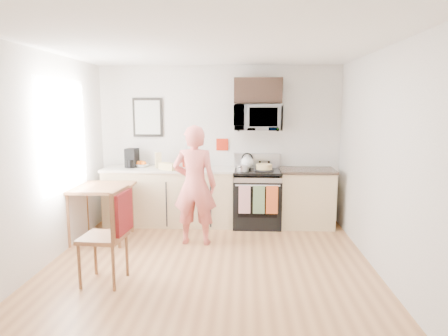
# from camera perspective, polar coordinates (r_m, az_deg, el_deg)

# --- Properties ---
(floor) EXTENTS (4.60, 4.60, 0.00)m
(floor) POSITION_cam_1_polar(r_m,az_deg,el_deg) (4.80, -2.44, -15.01)
(floor) COLOR #96603A
(floor) RESTS_ON ground
(back_wall) EXTENTS (4.00, 0.04, 2.60)m
(back_wall) POSITION_cam_1_polar(r_m,az_deg,el_deg) (6.71, -0.67, 3.39)
(back_wall) COLOR silver
(back_wall) RESTS_ON floor
(front_wall) EXTENTS (4.00, 0.04, 2.60)m
(front_wall) POSITION_cam_1_polar(r_m,az_deg,el_deg) (2.21, -8.33, -8.25)
(front_wall) COLOR silver
(front_wall) RESTS_ON floor
(left_wall) EXTENTS (0.04, 4.60, 2.60)m
(left_wall) POSITION_cam_1_polar(r_m,az_deg,el_deg) (5.04, -25.83, 0.64)
(left_wall) COLOR silver
(left_wall) RESTS_ON floor
(right_wall) EXTENTS (0.04, 4.60, 2.60)m
(right_wall) POSITION_cam_1_polar(r_m,az_deg,el_deg) (4.69, 22.57, 0.29)
(right_wall) COLOR silver
(right_wall) RESTS_ON floor
(ceiling) EXTENTS (4.00, 4.60, 0.04)m
(ceiling) POSITION_cam_1_polar(r_m,az_deg,el_deg) (4.44, -2.68, 17.36)
(ceiling) COLOR white
(ceiling) RESTS_ON back_wall
(window) EXTENTS (0.06, 1.40, 1.50)m
(window) POSITION_cam_1_polar(r_m,az_deg,el_deg) (5.71, -21.83, 4.29)
(window) COLOR white
(window) RESTS_ON left_wall
(cabinet_left) EXTENTS (2.10, 0.60, 0.90)m
(cabinet_left) POSITION_cam_1_polar(r_m,az_deg,el_deg) (6.66, -7.73, -4.16)
(cabinet_left) COLOR #C7B67F
(cabinet_left) RESTS_ON floor
(countertop_left) EXTENTS (2.14, 0.64, 0.04)m
(countertop_left) POSITION_cam_1_polar(r_m,az_deg,el_deg) (6.57, -7.82, -0.16)
(countertop_left) COLOR beige
(countertop_left) RESTS_ON cabinet_left
(cabinet_right) EXTENTS (0.84, 0.60, 0.90)m
(cabinet_right) POSITION_cam_1_polar(r_m,az_deg,el_deg) (6.62, 11.66, -4.34)
(cabinet_right) COLOR #C7B67F
(cabinet_right) RESTS_ON floor
(countertop_right) EXTENTS (0.88, 0.64, 0.04)m
(countertop_right) POSITION_cam_1_polar(r_m,az_deg,el_deg) (6.53, 11.79, -0.32)
(countertop_right) COLOR black
(countertop_right) RESTS_ON cabinet_right
(range) EXTENTS (0.76, 0.70, 1.16)m
(range) POSITION_cam_1_polar(r_m,az_deg,el_deg) (6.53, 4.71, -4.49)
(range) COLOR black
(range) RESTS_ON floor
(microwave) EXTENTS (0.76, 0.51, 0.42)m
(microwave) POSITION_cam_1_polar(r_m,az_deg,el_deg) (6.46, 4.83, 7.23)
(microwave) COLOR #B4B3B8
(microwave) RESTS_ON back_wall
(upper_cabinet) EXTENTS (0.76, 0.35, 0.40)m
(upper_cabinet) POSITION_cam_1_polar(r_m,az_deg,el_deg) (6.50, 4.87, 10.94)
(upper_cabinet) COLOR black
(upper_cabinet) RESTS_ON back_wall
(wall_art) EXTENTS (0.50, 0.04, 0.65)m
(wall_art) POSITION_cam_1_polar(r_m,az_deg,el_deg) (6.84, -10.85, 7.11)
(wall_art) COLOR black
(wall_art) RESTS_ON back_wall
(wall_trivet) EXTENTS (0.20, 0.02, 0.20)m
(wall_trivet) POSITION_cam_1_polar(r_m,az_deg,el_deg) (6.70, -0.25, 3.38)
(wall_trivet) COLOR #AE220E
(wall_trivet) RESTS_ON back_wall
(person) EXTENTS (0.64, 0.44, 1.69)m
(person) POSITION_cam_1_polar(r_m,az_deg,el_deg) (5.60, -4.21, -2.47)
(person) COLOR #D7433B
(person) RESTS_ON floor
(dining_table) EXTENTS (0.85, 0.85, 0.80)m
(dining_table) POSITION_cam_1_polar(r_m,az_deg,el_deg) (6.04, -17.21, -3.33)
(dining_table) COLOR brown
(dining_table) RESTS_ON floor
(chair) EXTENTS (0.53, 0.49, 1.07)m
(chair) POSITION_cam_1_polar(r_m,az_deg,el_deg) (4.52, -15.25, -7.58)
(chair) COLOR brown
(chair) RESTS_ON floor
(knife_block) EXTENTS (0.15, 0.15, 0.20)m
(knife_block) POSITION_cam_1_polar(r_m,az_deg,el_deg) (6.72, -5.21, 1.10)
(knife_block) COLOR brown
(knife_block) RESTS_ON countertop_left
(utensil_crock) EXTENTS (0.13, 0.13, 0.40)m
(utensil_crock) POSITION_cam_1_polar(r_m,az_deg,el_deg) (6.64, -5.42, 1.54)
(utensil_crock) COLOR #AE220E
(utensil_crock) RESTS_ON countertop_left
(fruit_bowl) EXTENTS (0.31, 0.31, 0.11)m
(fruit_bowl) POSITION_cam_1_polar(r_m,az_deg,el_deg) (6.73, -11.65, 0.49)
(fruit_bowl) COLOR silver
(fruit_bowl) RESTS_ON countertop_left
(milk_carton) EXTENTS (0.12, 0.12, 0.25)m
(milk_carton) POSITION_cam_1_polar(r_m,az_deg,el_deg) (6.61, -9.38, 1.12)
(milk_carton) COLOR tan
(milk_carton) RESTS_ON countertop_left
(coffee_maker) EXTENTS (0.20, 0.27, 0.31)m
(coffee_maker) POSITION_cam_1_polar(r_m,az_deg,el_deg) (6.73, -13.03, 1.34)
(coffee_maker) COLOR black
(coffee_maker) RESTS_ON countertop_left
(bread_bag) EXTENTS (0.32, 0.27, 0.11)m
(bread_bag) POSITION_cam_1_polar(r_m,az_deg,el_deg) (6.37, -7.98, 0.23)
(bread_bag) COLOR tan
(bread_bag) RESTS_ON countertop_left
(cake) EXTENTS (0.31, 0.31, 0.10)m
(cake) POSITION_cam_1_polar(r_m,az_deg,el_deg) (6.36, 5.74, 0.08)
(cake) COLOR black
(cake) RESTS_ON range
(kettle) EXTENTS (0.21, 0.21, 0.26)m
(kettle) POSITION_cam_1_polar(r_m,az_deg,el_deg) (6.50, 3.33, 0.86)
(kettle) COLOR silver
(kettle) RESTS_ON range
(pot) EXTENTS (0.19, 0.32, 0.10)m
(pot) POSITION_cam_1_polar(r_m,az_deg,el_deg) (6.27, 2.72, -0.02)
(pot) COLOR #B4B3B8
(pot) RESTS_ON range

